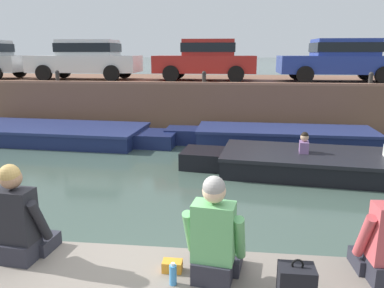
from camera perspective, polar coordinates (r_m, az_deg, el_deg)
ground_plane at (r=8.57m, az=-0.81°, el=-4.82°), size 400.00×400.00×0.00m
far_quay_wall at (r=15.84m, az=2.60°, el=6.90°), size 60.00×6.00×1.67m
far_wall_coping at (r=12.89m, az=1.80°, el=9.23°), size 60.00×0.24×0.08m
boat_moored_west_navy at (r=12.47m, az=-19.16°, el=1.48°), size 6.86×2.63×0.48m
boat_moored_central_navy at (r=11.54m, az=12.63°, el=1.09°), size 6.24×1.86×0.53m
motorboat_passing at (r=9.11m, az=19.87°, el=-2.89°), size 6.42×2.51×0.98m
car_left_inner_white at (r=15.77m, az=-15.76°, el=12.51°), size 4.30×2.00×1.54m
car_centre_red at (r=14.70m, az=2.23°, el=12.94°), size 3.84×1.95×1.54m
car_right_inner_blue at (r=15.17m, az=21.66°, el=12.04°), size 4.31×2.02×1.54m
mooring_bollard_west at (r=14.40m, az=-19.82°, el=9.72°), size 0.15×0.15×0.45m
mooring_bollard_mid at (r=13.01m, az=1.85°, el=10.15°), size 0.15×0.15×0.45m
mooring_bollard_east at (r=13.71m, az=25.58°, el=9.02°), size 0.15×0.15×0.45m
person_seated_left at (r=4.00m, az=-24.80°, el=-10.78°), size 0.56×0.56×0.97m
person_seated_right at (r=3.36m, az=3.43°, el=-14.26°), size 0.57×0.57×0.97m
bottle_drink at (r=3.41m, az=-2.92°, el=-19.24°), size 0.06×0.06×0.20m
backpack_on_ledge at (r=3.24m, az=15.52°, el=-20.12°), size 0.28×0.24×0.41m
snack_bag at (r=3.60m, az=-3.01°, el=-18.06°), size 0.18×0.12×0.10m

